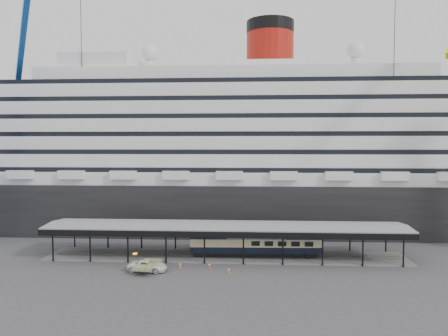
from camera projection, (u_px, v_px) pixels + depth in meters
The scene contains 8 objects.
ground at pixel (224, 266), 63.72m from camera, with size 200.00×200.00×0.00m, color #3B3B3E.
cruise_ship at pixel (233, 142), 94.65m from camera, with size 130.00×30.00×43.90m.
platform_canopy at pixel (225, 242), 68.58m from camera, with size 56.00×9.18×5.30m.
port_truck at pixel (148, 266), 60.87m from camera, with size 2.52×5.46×1.52m, color white.
pullman_carriage at pixel (255, 242), 68.29m from camera, with size 20.40×3.39×19.95m.
traffic_cone_left at pixel (180, 265), 62.63m from camera, with size 0.46×0.46×0.85m.
traffic_cone_mid at pixel (209, 265), 62.51m from camera, with size 0.48×0.48×0.81m.
traffic_cone_right at pixel (229, 270), 60.16m from camera, with size 0.51×0.51×0.76m.
Camera 1 is at (3.88, -62.76, 17.61)m, focal length 35.00 mm.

